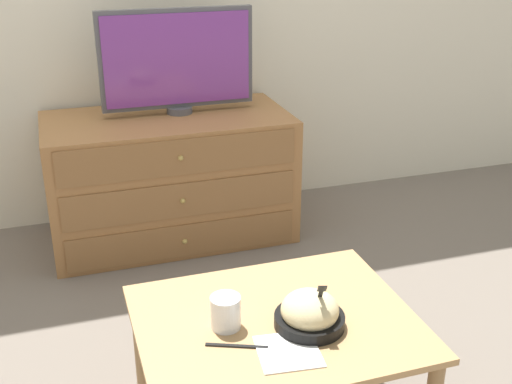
{
  "coord_description": "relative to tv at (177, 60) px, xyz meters",
  "views": [
    {
      "loc": [
        -0.39,
        -3.19,
        1.45
      ],
      "look_at": [
        0.19,
        -1.39,
        0.65
      ],
      "focal_mm": 45.0,
      "sensor_mm": 36.0,
      "label": 1
    }
  ],
  "objects": [
    {
      "name": "coffee_table",
      "position": [
        -0.04,
        -1.48,
        -0.51
      ],
      "size": [
        0.78,
        0.63,
        0.41
      ],
      "color": "tan",
      "rests_on": "ground_plane"
    },
    {
      "name": "drink_cup",
      "position": [
        -0.18,
        -1.47,
        -0.41
      ],
      "size": [
        0.09,
        0.09,
        0.09
      ],
      "color": "beige",
      "rests_on": "coffee_table"
    },
    {
      "name": "knife",
      "position": [
        -0.18,
        -1.57,
        -0.45
      ],
      "size": [
        0.16,
        0.07,
        0.01
      ],
      "color": "black",
      "rests_on": "coffee_table"
    },
    {
      "name": "ground_plane",
      "position": [
        -0.17,
        0.27,
        -0.86
      ],
      "size": [
        12.0,
        12.0,
        0.0
      ],
      "primitive_type": "plane",
      "color": "#70665B"
    },
    {
      "name": "takeout_bowl",
      "position": [
        0.04,
        -1.54,
        -0.41
      ],
      "size": [
        0.2,
        0.2,
        0.16
      ],
      "color": "black",
      "rests_on": "coffee_table"
    },
    {
      "name": "dresser",
      "position": [
        -0.07,
        -0.05,
        -0.55
      ],
      "size": [
        1.14,
        0.6,
        0.61
      ],
      "color": "#9E6B3D",
      "rests_on": "ground_plane"
    },
    {
      "name": "tv",
      "position": [
        0.0,
        0.0,
        0.0
      ],
      "size": [
        0.72,
        0.12,
        0.48
      ],
      "color": "#515156",
      "rests_on": "dresser"
    },
    {
      "name": "napkin",
      "position": [
        -0.06,
        -1.63,
        -0.45
      ],
      "size": [
        0.18,
        0.18,
        0.0
      ],
      "color": "white",
      "rests_on": "coffee_table"
    }
  ]
}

